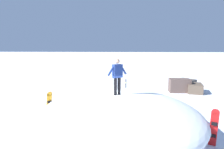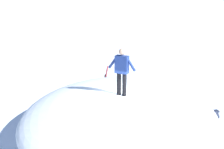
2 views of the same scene
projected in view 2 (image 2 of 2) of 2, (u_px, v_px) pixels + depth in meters
ground at (131, 143)px, 10.18m from camera, size 240.00×240.00×0.00m
snow_mound at (120, 116)px, 10.26m from camera, size 9.94×9.89×1.63m
snowboarder_standing at (122, 69)px, 9.67m from camera, size 0.64×0.84×1.59m
snowboard_secondary_upright at (105, 82)px, 13.79m from camera, size 0.41×0.37×1.56m
backpack_near at (214, 115)px, 11.74m from camera, size 0.65×0.36×0.42m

